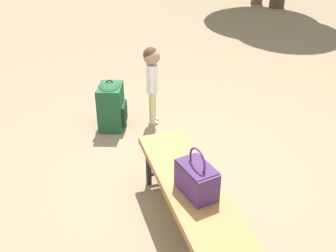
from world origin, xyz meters
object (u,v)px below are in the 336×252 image
(handbag, at_px, (197,178))
(child_standing, at_px, (152,74))
(backpack_large, at_px, (111,104))
(park_bench, at_px, (192,193))

(handbag, xyz_separation_m, child_standing, (1.88, 0.05, 0.01))
(handbag, xyz_separation_m, backpack_large, (1.85, 0.50, -0.29))
(backpack_large, bearing_deg, park_bench, -164.69)
(backpack_large, bearing_deg, child_standing, -86.29)
(park_bench, relative_size, backpack_large, 2.89)
(child_standing, bearing_deg, backpack_large, 93.71)
(handbag, relative_size, child_standing, 0.41)
(park_bench, bearing_deg, child_standing, 0.99)
(park_bench, relative_size, handbag, 4.45)
(child_standing, distance_m, backpack_large, 0.55)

